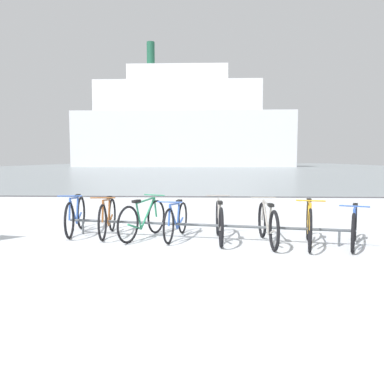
# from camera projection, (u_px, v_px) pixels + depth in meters

# --- Properties ---
(ground) EXTENTS (80.00, 132.00, 0.08)m
(ground) POSITION_uv_depth(u_px,v_px,m) (200.00, 169.00, 58.77)
(ground) COLOR silver
(bike_rack) EXTENTS (5.32, 1.03, 0.31)m
(bike_rack) POSITION_uv_depth(u_px,v_px,m) (202.00, 225.00, 7.08)
(bike_rack) COLOR #4C5156
(bike_rack) RESTS_ON ground
(bicycle_0) EXTENTS (0.46, 1.74, 0.82)m
(bicycle_0) POSITION_uv_depth(u_px,v_px,m) (76.00, 215.00, 7.68)
(bicycle_0) COLOR black
(bicycle_0) RESTS_ON ground
(bicycle_1) EXTENTS (0.46, 1.64, 0.80)m
(bicycle_1) POSITION_uv_depth(u_px,v_px,m) (108.00, 217.00, 7.45)
(bicycle_1) COLOR black
(bicycle_1) RESTS_ON ground
(bicycle_2) EXTENTS (0.72, 1.60, 0.80)m
(bicycle_2) POSITION_uv_depth(u_px,v_px,m) (143.00, 219.00, 7.25)
(bicycle_2) COLOR black
(bicycle_2) RESTS_ON ground
(bicycle_3) EXTENTS (0.48, 1.60, 0.75)m
(bicycle_3) POSITION_uv_depth(u_px,v_px,m) (176.00, 220.00, 7.20)
(bicycle_3) COLOR black
(bicycle_3) RESTS_ON ground
(bicycle_4) EXTENTS (0.46, 1.74, 0.81)m
(bicycle_4) POSITION_uv_depth(u_px,v_px,m) (219.00, 221.00, 6.98)
(bicycle_4) COLOR black
(bicycle_4) RESTS_ON ground
(bicycle_5) EXTENTS (0.46, 1.76, 0.79)m
(bicycle_5) POSITION_uv_depth(u_px,v_px,m) (268.00, 224.00, 6.74)
(bicycle_5) COLOR black
(bicycle_5) RESTS_ON ground
(bicycle_6) EXTENTS (0.54, 1.71, 0.85)m
(bicycle_6) POSITION_uv_depth(u_px,v_px,m) (309.00, 224.00, 6.59)
(bicycle_6) COLOR black
(bicycle_6) RESTS_ON ground
(bicycle_7) EXTENTS (0.74, 1.60, 0.76)m
(bicycle_7) POSITION_uv_depth(u_px,v_px,m) (354.00, 226.00, 6.56)
(bicycle_7) COLOR black
(bicycle_7) RESTS_ON ground
(ferry_ship) EXTENTS (40.53, 8.18, 22.98)m
(ferry_ship) POSITION_uv_depth(u_px,v_px,m) (182.00, 126.00, 71.13)
(ferry_ship) COLOR silver
(ferry_ship) RESTS_ON ground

